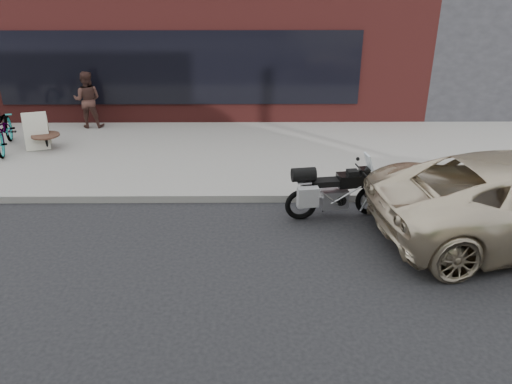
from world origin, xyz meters
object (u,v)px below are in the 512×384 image
bicycle_front (4,129)px  cafe_table (46,136)px  sandwich_sign (36,130)px  motorcycle (331,192)px  cafe_patron_left (87,100)px

bicycle_front → cafe_table: bicycle_front is taller
bicycle_front → cafe_table: size_ratio=2.94×
sandwich_sign → motorcycle: bearing=-44.6°
sandwich_sign → cafe_patron_left: size_ratio=0.58×
bicycle_front → cafe_patron_left: size_ratio=1.26×
cafe_table → cafe_patron_left: size_ratio=0.43×
sandwich_sign → cafe_table: 0.31m
sandwich_sign → cafe_patron_left: (0.78, 1.71, 0.32)m
motorcycle → cafe_patron_left: 7.93m
motorcycle → bicycle_front: bearing=147.3°
cafe_table → cafe_patron_left: 1.98m
sandwich_sign → cafe_patron_left: cafe_patron_left is taller
bicycle_front → cafe_patron_left: 2.39m
sandwich_sign → cafe_patron_left: 1.91m
sandwich_sign → cafe_table: sandwich_sign is taller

